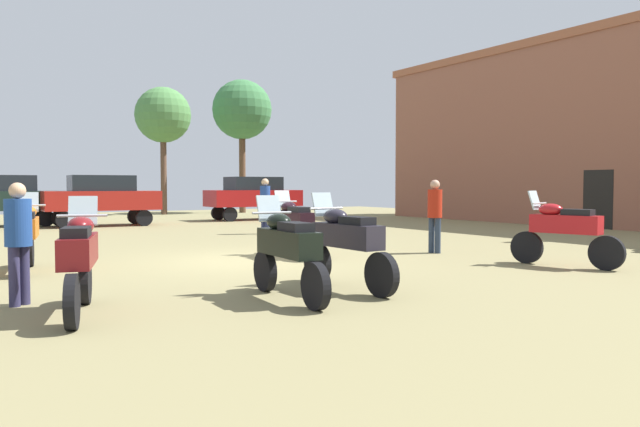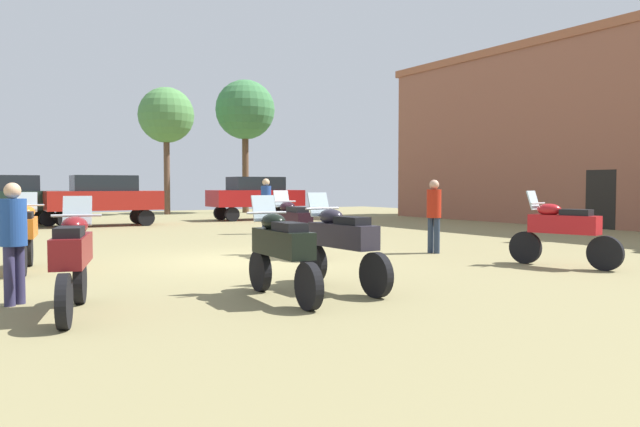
% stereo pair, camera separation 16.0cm
% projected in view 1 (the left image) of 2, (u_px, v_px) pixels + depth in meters
% --- Properties ---
extents(ground_plane, '(44.00, 52.00, 0.02)m').
position_uv_depth(ground_plane, '(251.00, 261.00, 13.02)').
color(ground_plane, '#857B51').
extents(brick_building, '(6.12, 21.28, 7.64)m').
position_uv_depth(brick_building, '(615.00, 132.00, 24.93)').
color(brick_building, '#945944').
rests_on(brick_building, ground).
extents(motorcycle_1, '(0.62, 2.23, 1.45)m').
position_uv_depth(motorcycle_1, '(287.00, 249.00, 8.47)').
color(motorcycle_1, black).
rests_on(motorcycle_1, ground).
extents(motorcycle_2, '(0.62, 2.21, 1.49)m').
position_uv_depth(motorcycle_2, '(294.00, 224.00, 13.62)').
color(motorcycle_2, black).
rests_on(motorcycle_2, ground).
extents(motorcycle_3, '(0.69, 2.08, 1.47)m').
position_uv_depth(motorcycle_3, '(27.00, 233.00, 11.31)').
color(motorcycle_3, black).
rests_on(motorcycle_3, ground).
extents(motorcycle_6, '(0.78, 2.18, 1.50)m').
position_uv_depth(motorcycle_6, '(564.00, 229.00, 11.94)').
color(motorcycle_6, black).
rests_on(motorcycle_6, ground).
extents(motorcycle_7, '(0.82, 2.10, 1.46)m').
position_uv_depth(motorcycle_7, '(79.00, 257.00, 7.46)').
color(motorcycle_7, black).
rests_on(motorcycle_7, ground).
extents(motorcycle_10, '(0.62, 2.30, 1.49)m').
position_uv_depth(motorcycle_10, '(346.00, 242.00, 9.34)').
color(motorcycle_10, black).
rests_on(motorcycle_10, ground).
extents(car_2, '(4.38, 2.00, 2.00)m').
position_uv_depth(car_2, '(102.00, 197.00, 23.88)').
color(car_2, black).
rests_on(car_2, ground).
extents(car_3, '(4.37, 1.97, 2.00)m').
position_uv_depth(car_3, '(253.00, 195.00, 28.31)').
color(car_3, black).
rests_on(car_3, ground).
extents(car_4, '(4.36, 1.95, 2.00)m').
position_uv_depth(car_4, '(1.00, 197.00, 23.44)').
color(car_4, black).
rests_on(car_4, ground).
extents(person_1, '(0.44, 0.44, 1.83)m').
position_uv_depth(person_1, '(265.00, 201.00, 20.04)').
color(person_1, '#21264A').
rests_on(person_1, ground).
extents(person_2, '(0.42, 0.42, 1.73)m').
position_uv_depth(person_2, '(435.00, 210.00, 14.34)').
color(person_2, '#263247').
rests_on(person_2, ground).
extents(person_3, '(0.48, 0.48, 1.64)m').
position_uv_depth(person_3, '(18.00, 234.00, 8.05)').
color(person_3, '#2E2B4D').
rests_on(person_3, ground).
extents(tree_3, '(3.05, 3.05, 7.01)m').
position_uv_depth(tree_3, '(163.00, 116.00, 33.41)').
color(tree_3, brown).
rests_on(tree_3, ground).
extents(tree_4, '(3.48, 3.48, 7.81)m').
position_uv_depth(tree_4, '(242.00, 111.00, 35.69)').
color(tree_4, brown).
rests_on(tree_4, ground).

